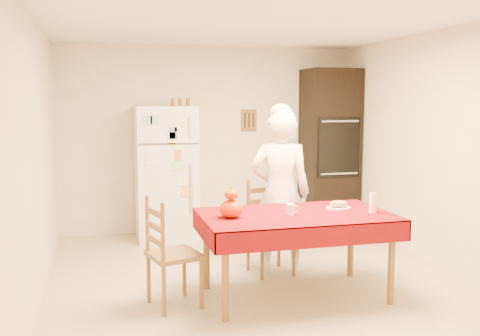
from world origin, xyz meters
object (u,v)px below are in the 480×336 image
object	(u,v)px
dining_table	(296,221)
wine_glass	(373,203)
refrigerator	(166,173)
seated_woman	(280,193)
oven_cabinet	(329,149)
coffee_mug	(290,209)
bread_plate	(338,208)
pumpkin_lower	(231,209)
chair_far	(268,223)
chair_left	(167,249)

from	to	relation	value
dining_table	wine_glass	distance (m)	0.72
refrigerator	seated_woman	world-z (taller)	refrigerator
oven_cabinet	coffee_mug	size ratio (longest dim) A/B	22.00
dining_table	bread_plate	size ratio (longest dim) A/B	7.08
oven_cabinet	pumpkin_lower	xyz separation A→B (m)	(-2.01, -2.45, -0.26)
seated_woman	coffee_mug	distance (m)	0.70
wine_glass	chair_far	bearing A→B (deg)	129.63
oven_cabinet	bread_plate	distance (m)	2.55
oven_cabinet	chair_left	size ratio (longest dim) A/B	2.32
oven_cabinet	chair_left	bearing A→B (deg)	-136.71
coffee_mug	bread_plate	size ratio (longest dim) A/B	0.42
pumpkin_lower	coffee_mug	bearing A→B (deg)	-2.87
chair_far	bread_plate	bearing A→B (deg)	-62.17
wine_glass	dining_table	bearing A→B (deg)	170.42
dining_table	wine_glass	xyz separation A→B (m)	(0.69, -0.12, 0.16)
refrigerator	chair_far	xyz separation A→B (m)	(0.85, -1.64, -0.34)
refrigerator	coffee_mug	distance (m)	2.56
chair_far	seated_woman	size ratio (longest dim) A/B	0.57
dining_table	chair_far	world-z (taller)	chair_far
dining_table	bread_plate	bearing A→B (deg)	11.42
dining_table	seated_woman	size ratio (longest dim) A/B	1.01
dining_table	chair_left	distance (m)	1.17
refrigerator	pumpkin_lower	distance (m)	2.42
refrigerator	coffee_mug	world-z (taller)	refrigerator
seated_woman	refrigerator	bearing A→B (deg)	-45.35
coffee_mug	pumpkin_lower	xyz separation A→B (m)	(-0.53, 0.03, 0.03)
chair_left	pumpkin_lower	size ratio (longest dim) A/B	4.56
pumpkin_lower	bread_plate	bearing A→B (deg)	5.76
pumpkin_lower	wine_glass	bearing A→B (deg)	-4.55
bread_plate	coffee_mug	bearing A→B (deg)	-165.81
coffee_mug	bread_plate	xyz separation A→B (m)	(0.53, 0.13, -0.04)
oven_cabinet	wine_glass	bearing A→B (deg)	-105.63
coffee_mug	oven_cabinet	bearing A→B (deg)	59.18
bread_plate	chair_far	bearing A→B (deg)	126.14
chair_far	seated_woman	world-z (taller)	seated_woman
chair_far	pumpkin_lower	xyz separation A→B (m)	(-0.58, -0.76, 0.33)
refrigerator	chair_far	bearing A→B (deg)	-62.57
chair_far	chair_left	xyz separation A→B (m)	(-1.13, -0.72, 0.00)
dining_table	pumpkin_lower	xyz separation A→B (m)	(-0.60, -0.01, 0.15)
dining_table	bread_plate	world-z (taller)	bread_plate
refrigerator	dining_table	distance (m)	2.55
chair_left	wine_glass	world-z (taller)	chair_left
dining_table	chair_far	distance (m)	0.77
refrigerator	coffee_mug	xyz separation A→B (m)	(0.80, -2.43, -0.04)
bread_plate	seated_woman	bearing A→B (deg)	125.07
chair_left	seated_woman	xyz separation A→B (m)	(1.22, 0.62, 0.33)
chair_far	bread_plate	distance (m)	0.85
chair_left	oven_cabinet	bearing A→B (deg)	-61.84
chair_left	dining_table	bearing A→B (deg)	-106.34
oven_cabinet	chair_far	distance (m)	2.29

